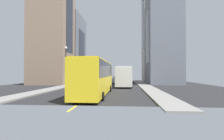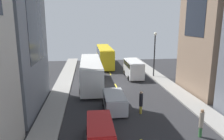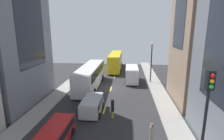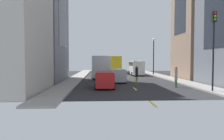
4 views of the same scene
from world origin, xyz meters
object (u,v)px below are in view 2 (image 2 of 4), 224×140
object	(u,v)px
delivery_van_white	(133,68)
pedestrian_walking_far	(201,122)
streetcar_yellow	(105,55)
city_bus_white	(91,70)
car_silver_1	(114,101)
car_red_0	(100,131)
pedestrian_crossing_near	(141,102)

from	to	relation	value
delivery_van_white	pedestrian_walking_far	bearing A→B (deg)	-86.28
streetcar_yellow	pedestrian_walking_far	world-z (taller)	streetcar_yellow
city_bus_white	car_silver_1	xyz separation A→B (m)	(1.99, -8.51, -1.05)
city_bus_white	car_red_0	distance (m)	13.93
pedestrian_crossing_near	pedestrian_walking_far	size ratio (longest dim) A/B	1.00
car_silver_1	pedestrian_crossing_near	xyz separation A→B (m)	(2.27, -0.96, 0.17)
delivery_van_white	pedestrian_crossing_near	world-z (taller)	delivery_van_white
car_silver_1	city_bus_white	bearing A→B (deg)	103.18
delivery_van_white	pedestrian_walking_far	xyz separation A→B (m)	(1.12, -17.29, -0.38)
delivery_van_white	car_silver_1	distance (m)	12.71
pedestrian_walking_far	car_silver_1	bearing A→B (deg)	-18.02
car_silver_1	car_red_0	bearing A→B (deg)	-107.24
delivery_van_white	pedestrian_walking_far	size ratio (longest dim) A/B	2.60
streetcar_yellow	pedestrian_walking_far	xyz separation A→B (m)	(4.63, -27.02, -0.99)
city_bus_white	pedestrian_walking_far	xyz separation A→B (m)	(7.49, -13.88, -0.87)
city_bus_white	pedestrian_walking_far	size ratio (longest dim) A/B	5.55
car_silver_1	pedestrian_crossing_near	size ratio (longest dim) A/B	1.89
car_red_0	pedestrian_walking_far	xyz separation A→B (m)	(7.17, -0.00, 0.20)
city_bus_white	streetcar_yellow	size ratio (longest dim) A/B	0.96
city_bus_white	pedestrian_crossing_near	distance (m)	10.41
delivery_van_white	car_red_0	xyz separation A→B (m)	(-6.05, -17.29, -0.57)
city_bus_white	streetcar_yellow	world-z (taller)	streetcar_yellow
city_bus_white	pedestrian_crossing_near	xyz separation A→B (m)	(4.26, -9.46, -0.88)
delivery_van_white	pedestrian_crossing_near	xyz separation A→B (m)	(-2.11, -12.87, -0.38)
car_red_0	pedestrian_crossing_near	distance (m)	5.92
delivery_van_white	car_silver_1	xyz separation A→B (m)	(-4.38, -11.92, -0.55)
car_red_0	city_bus_white	bearing A→B (deg)	91.33
delivery_van_white	car_silver_1	world-z (taller)	delivery_van_white
city_bus_white	car_red_0	bearing A→B (deg)	-88.67
pedestrian_walking_far	car_red_0	bearing A→B (deg)	26.31
car_red_0	car_silver_1	bearing A→B (deg)	72.76
pedestrian_crossing_near	pedestrian_walking_far	distance (m)	5.48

